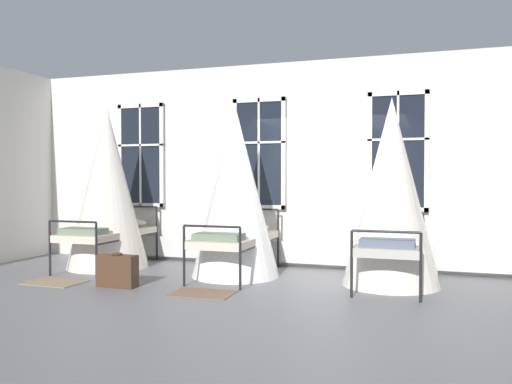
# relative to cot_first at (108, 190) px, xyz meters

# --- Properties ---
(ground) EXTENTS (20.16, 20.16, 0.00)m
(ground) POSITION_rel_cot_first_xyz_m (3.48, -0.10, -1.30)
(ground) COLOR slate
(back_wall_with_windows) EXTENTS (11.08, 0.10, 3.45)m
(back_wall_with_windows) POSITION_rel_cot_first_xyz_m (3.48, 1.13, 0.43)
(back_wall_with_windows) COLOR silver
(back_wall_with_windows) RESTS_ON ground
(window_bank) EXTENTS (7.83, 0.10, 2.79)m
(window_bank) POSITION_rel_cot_first_xyz_m (3.48, 1.01, -0.27)
(window_bank) COLOR black
(window_bank) RESTS_ON ground
(cot_first) EXTENTS (1.34, 1.92, 2.66)m
(cot_first) POSITION_rel_cot_first_xyz_m (0.00, 0.00, 0.00)
(cot_first) COLOR black
(cot_first) RESTS_ON ground
(cot_second) EXTENTS (1.34, 1.91, 2.58)m
(cot_second) POSITION_rel_cot_first_xyz_m (2.31, -0.07, -0.04)
(cot_second) COLOR black
(cot_second) RESTS_ON ground
(cot_third) EXTENTS (1.34, 1.91, 2.61)m
(cot_third) POSITION_rel_cot_first_xyz_m (4.61, -0.05, -0.02)
(cot_third) COLOR black
(cot_third) RESTS_ON ground
(rug_first) EXTENTS (0.82, 0.58, 0.01)m
(rug_first) POSITION_rel_cot_first_xyz_m (0.03, -1.37, -1.29)
(rug_first) COLOR #8E7A5B
(rug_first) RESTS_ON ground
(rug_second) EXTENTS (0.82, 0.59, 0.01)m
(rug_second) POSITION_rel_cot_first_xyz_m (2.33, -1.37, -1.29)
(rug_second) COLOR brown
(rug_second) RESTS_ON ground
(suitcase_dark) EXTENTS (0.56, 0.22, 0.47)m
(suitcase_dark) POSITION_rel_cot_first_xyz_m (1.05, -1.35, -1.07)
(suitcase_dark) COLOR #472D1E
(suitcase_dark) RESTS_ON ground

